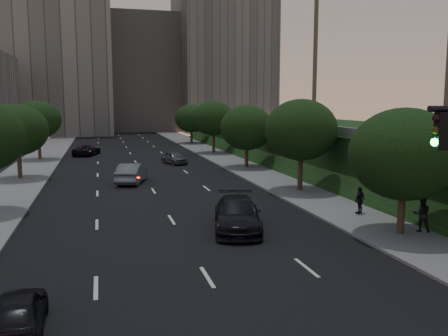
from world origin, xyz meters
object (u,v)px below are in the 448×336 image
object	(u,v)px
sedan_near_left	(17,312)
pedestrian_b	(422,214)
sedan_far_right	(174,158)
sedan_mid_left	(132,173)
sedan_near_right	(237,214)
pedestrian_c	(360,200)
sedan_far_left	(87,150)

from	to	relation	value
sedan_near_left	pedestrian_b	xyz separation A→B (m)	(17.58, 5.89, 0.39)
pedestrian_b	sedan_near_left	bearing A→B (deg)	43.30
sedan_far_right	pedestrian_b	size ratio (longest dim) A/B	2.24
sedan_mid_left	sedan_far_right	bearing A→B (deg)	-98.71
sedan_near_right	sedan_far_right	size ratio (longest dim) A/B	1.44
sedan_near_left	sedan_far_right	bearing A→B (deg)	-107.66
sedan_mid_left	sedan_near_right	xyz separation A→B (m)	(4.21, -15.91, 0.00)
sedan_near_left	pedestrian_c	world-z (taller)	pedestrian_c
pedestrian_b	pedestrian_c	size ratio (longest dim) A/B	1.12
sedan_near_left	sedan_far_left	size ratio (longest dim) A/B	0.77
pedestrian_b	pedestrian_c	distance (m)	4.29
sedan_near_right	sedan_far_right	distance (m)	26.98
sedan_near_left	pedestrian_b	size ratio (longest dim) A/B	2.13
sedan_near_right	pedestrian_b	world-z (taller)	pedestrian_b
sedan_far_left	sedan_far_right	distance (m)	14.15
sedan_mid_left	pedestrian_c	size ratio (longest dim) A/B	3.15
sedan_mid_left	sedan_far_right	world-z (taller)	sedan_mid_left
sedan_near_left	sedan_near_right	bearing A→B (deg)	-137.34
sedan_mid_left	sedan_far_left	distance (m)	22.19
sedan_far_right	sedan_near_right	bearing A→B (deg)	-108.81
sedan_mid_left	sedan_near_right	size ratio (longest dim) A/B	0.88
sedan_far_right	pedestrian_b	world-z (taller)	pedestrian_b
sedan_mid_left	sedan_near_left	bearing A→B (deg)	95.30
sedan_near_left	sedan_mid_left	distance (m)	25.34
sedan_far_left	sedan_near_right	world-z (taller)	sedan_near_right
sedan_near_left	sedan_far_right	xyz separation A→B (m)	(9.97, 35.94, 0.03)
sedan_far_left	pedestrian_c	xyz separation A→B (m)	(15.87, -36.63, 0.26)
sedan_mid_left	sedan_far_right	distance (m)	12.20
sedan_near_right	pedestrian_c	size ratio (longest dim) A/B	3.59
sedan_far_right	sedan_far_left	bearing A→B (deg)	113.62
sedan_mid_left	sedan_far_left	world-z (taller)	sedan_mid_left
sedan_mid_left	pedestrian_c	distance (m)	18.96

